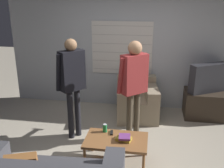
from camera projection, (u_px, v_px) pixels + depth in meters
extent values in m
plane|color=#B2A893|center=(113.00, 155.00, 4.12)|extent=(16.00, 16.00, 0.00)
cube|color=#ADB2B7|center=(127.00, 49.00, 5.60)|extent=(5.20, 0.06, 2.55)
cube|color=silver|center=(122.00, 48.00, 5.57)|extent=(1.29, 0.02, 1.12)
cube|color=#A4A099|center=(121.00, 69.00, 5.71)|extent=(1.27, 0.00, 0.01)
cube|color=#A4A099|center=(122.00, 61.00, 5.65)|extent=(1.27, 0.00, 0.01)
cube|color=#A4A099|center=(122.00, 53.00, 5.59)|extent=(1.27, 0.00, 0.01)
cube|color=#A4A099|center=(122.00, 44.00, 5.53)|extent=(1.27, 0.00, 0.01)
cube|color=#A4A099|center=(122.00, 35.00, 5.47)|extent=(1.27, 0.00, 0.01)
cube|color=#A4A099|center=(122.00, 26.00, 5.40)|extent=(1.27, 0.00, 0.01)
cube|color=#935B2D|center=(22.00, 166.00, 3.03)|extent=(0.41, 0.33, 0.37)
cube|color=gray|center=(137.00, 107.00, 5.32)|extent=(0.92, 0.96, 0.46)
cube|color=gray|center=(136.00, 83.00, 5.50)|extent=(0.83, 0.31, 0.33)
cube|color=gray|center=(151.00, 92.00, 5.21)|extent=(0.36, 0.88, 0.21)
cube|color=gray|center=(123.00, 91.00, 5.22)|extent=(0.36, 0.88, 0.21)
cube|color=brown|center=(116.00, 140.00, 3.82)|extent=(0.91, 0.57, 0.04)
cylinder|color=brown|center=(92.00, 141.00, 4.17)|extent=(0.04, 0.04, 0.35)
cylinder|color=brown|center=(145.00, 146.00, 4.05)|extent=(0.04, 0.04, 0.35)
cylinder|color=brown|center=(85.00, 159.00, 3.72)|extent=(0.04, 0.04, 0.35)
cylinder|color=brown|center=(143.00, 165.00, 3.59)|extent=(0.04, 0.04, 0.35)
cube|color=#33281E|center=(205.00, 104.00, 5.32)|extent=(0.83, 0.59, 0.55)
cube|color=#2D2D33|center=(209.00, 78.00, 5.14)|extent=(0.78, 0.56, 0.57)
cube|color=navy|center=(205.00, 77.00, 5.23)|extent=(0.59, 0.34, 0.47)
cylinder|color=black|center=(71.00, 115.00, 4.48)|extent=(0.10, 0.10, 0.88)
cylinder|color=black|center=(78.00, 112.00, 4.57)|extent=(0.10, 0.10, 0.88)
cube|color=black|center=(72.00, 71.00, 4.28)|extent=(0.42, 0.43, 0.66)
sphere|color=#846042|center=(71.00, 45.00, 4.14)|extent=(0.20, 0.20, 0.20)
cylinder|color=black|center=(58.00, 73.00, 4.18)|extent=(0.17, 0.16, 0.63)
cylinder|color=black|center=(75.00, 58.00, 4.56)|extent=(0.47, 0.43, 0.39)
cube|color=white|center=(68.00, 64.00, 4.81)|extent=(0.09, 0.09, 0.12)
cylinder|color=#4C4233|center=(129.00, 117.00, 4.42)|extent=(0.10, 0.10, 0.86)
cylinder|color=#4C4233|center=(137.00, 115.00, 4.50)|extent=(0.10, 0.10, 0.86)
cube|color=maroon|center=(134.00, 74.00, 4.22)|extent=(0.45, 0.44, 0.64)
sphere|color=#A87A56|center=(135.00, 48.00, 4.08)|extent=(0.23, 0.23, 0.23)
cylinder|color=maroon|center=(121.00, 76.00, 4.14)|extent=(0.16, 0.17, 0.61)
cylinder|color=maroon|center=(137.00, 62.00, 4.50)|extent=(0.41, 0.45, 0.41)
cube|color=black|center=(128.00, 69.00, 4.75)|extent=(0.09, 0.10, 0.12)
cube|color=gold|center=(124.00, 139.00, 3.78)|extent=(0.24, 0.18, 0.04)
cube|color=#75387F|center=(125.00, 137.00, 3.76)|extent=(0.18, 0.19, 0.03)
cylinder|color=#238E47|center=(105.00, 128.00, 4.00)|extent=(0.07, 0.07, 0.12)
cylinder|color=silver|center=(105.00, 124.00, 3.98)|extent=(0.06, 0.06, 0.00)
cube|color=black|center=(112.00, 133.00, 3.97)|extent=(0.06, 0.13, 0.02)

